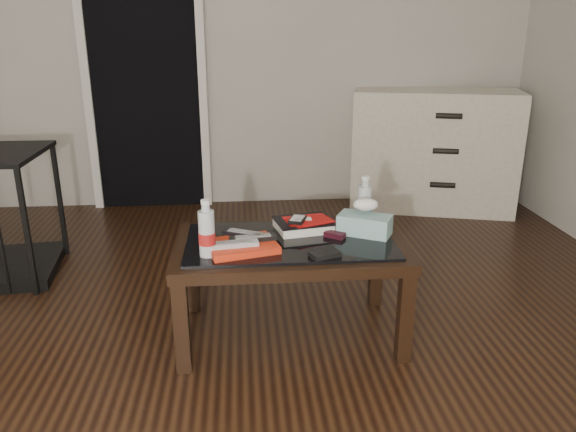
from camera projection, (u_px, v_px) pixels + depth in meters
name	position (u px, v px, depth m)	size (l,w,h in m)	color
ground	(172.00, 396.00, 2.16)	(5.00, 5.00, 0.00)	black
doorway	(145.00, 72.00, 4.12)	(0.90, 0.08, 2.07)	black
coffee_table	(290.00, 253.00, 2.48)	(1.00, 0.60, 0.46)	black
dresser	(433.00, 150.00, 4.25)	(1.29, 0.79, 0.90)	silver
magazines	(242.00, 246.00, 2.35)	(0.28, 0.21, 0.03)	red
remote_silver	(234.00, 244.00, 2.30)	(0.20, 0.05, 0.02)	#A3A2A7
remote_black_front	(253.00, 238.00, 2.37)	(0.20, 0.05, 0.02)	black
remote_black_back	(245.00, 234.00, 2.41)	(0.20, 0.05, 0.02)	black
textbook	(303.00, 225.00, 2.57)	(0.25, 0.20, 0.05)	black
dvd_mailers	(306.00, 219.00, 2.57)	(0.19, 0.14, 0.01)	#AA0C0B
ipod	(297.00, 219.00, 2.53)	(0.06, 0.10, 0.02)	black
flip_phone	(335.00, 235.00, 2.49)	(0.09, 0.05, 0.02)	black
wallet	(325.00, 254.00, 2.28)	(0.12, 0.07, 0.02)	black
water_bottle_left	(207.00, 228.00, 2.25)	(0.07, 0.07, 0.24)	silver
water_bottle_right	(364.00, 201.00, 2.60)	(0.07, 0.07, 0.24)	silver
tissue_box	(365.00, 225.00, 2.51)	(0.23, 0.12, 0.09)	#226F7D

